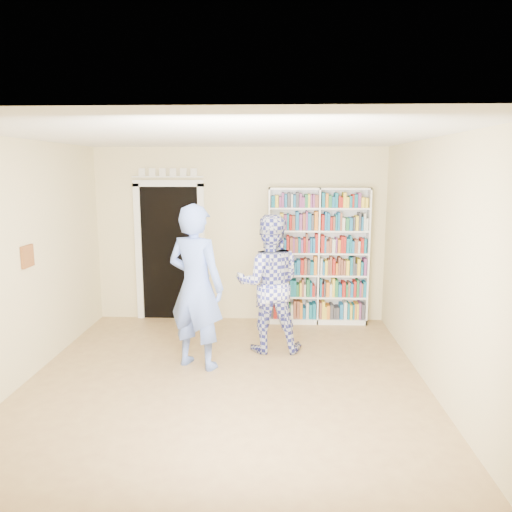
{
  "coord_description": "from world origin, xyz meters",
  "views": [
    {
      "loc": [
        0.56,
        -5.21,
        2.37
      ],
      "look_at": [
        0.31,
        0.9,
        1.3
      ],
      "focal_mm": 35.0,
      "sensor_mm": 36.0,
      "label": 1
    }
  ],
  "objects": [
    {
      "name": "wall_back",
      "position": [
        0.0,
        2.5,
        1.35
      ],
      "size": [
        4.5,
        0.0,
        4.5
      ],
      "primitive_type": "plane",
      "rotation": [
        1.57,
        0.0,
        0.0
      ],
      "color": "beige",
      "rests_on": "floor"
    },
    {
      "name": "man_plaid",
      "position": [
        0.48,
        1.11,
        0.9
      ],
      "size": [
        0.9,
        0.71,
        1.8
      ],
      "primitive_type": "imported",
      "rotation": [
        0.0,
        0.0,
        3.18
      ],
      "color": "#2F3290",
      "rests_on": "floor"
    },
    {
      "name": "wall_right",
      "position": [
        2.25,
        0.0,
        1.35
      ],
      "size": [
        0.0,
        5.0,
        5.0
      ],
      "primitive_type": "plane",
      "rotation": [
        1.57,
        0.0,
        -1.57
      ],
      "color": "beige",
      "rests_on": "floor"
    },
    {
      "name": "man_blue",
      "position": [
        -0.38,
        0.52,
        0.99
      ],
      "size": [
        0.85,
        0.72,
        1.98
      ],
      "primitive_type": "imported",
      "rotation": [
        0.0,
        0.0,
        2.73
      ],
      "color": "#6381DD",
      "rests_on": "floor"
    },
    {
      "name": "wall_left",
      "position": [
        -2.25,
        0.0,
        1.35
      ],
      "size": [
        0.0,
        5.0,
        5.0
      ],
      "primitive_type": "plane",
      "rotation": [
        1.57,
        0.0,
        1.57
      ],
      "color": "beige",
      "rests_on": "floor"
    },
    {
      "name": "floor",
      "position": [
        0.0,
        0.0,
        0.0
      ],
      "size": [
        5.0,
        5.0,
        0.0
      ],
      "primitive_type": "plane",
      "color": "#936C47",
      "rests_on": "ground"
    },
    {
      "name": "wall_art",
      "position": [
        -2.23,
        0.2,
        1.4
      ],
      "size": [
        0.03,
        0.25,
        0.25
      ],
      "primitive_type": "cube",
      "color": "maroon",
      "rests_on": "wall_left"
    },
    {
      "name": "bookshelf",
      "position": [
        1.21,
        2.34,
        1.06
      ],
      "size": [
        1.52,
        0.29,
        2.09
      ],
      "rotation": [
        0.0,
        0.0,
        -0.28
      ],
      "color": "white",
      "rests_on": "floor"
    },
    {
      "name": "ceiling",
      "position": [
        0.0,
        0.0,
        2.7
      ],
      "size": [
        5.0,
        5.0,
        0.0
      ],
      "primitive_type": "plane",
      "rotation": [
        3.14,
        0.0,
        0.0
      ],
      "color": "white",
      "rests_on": "wall_back"
    },
    {
      "name": "doorway",
      "position": [
        -1.1,
        2.48,
        1.18
      ],
      "size": [
        1.1,
        0.08,
        2.43
      ],
      "color": "black",
      "rests_on": "floor"
    },
    {
      "name": "paper_sheet",
      "position": [
        0.54,
        0.93,
        0.91
      ],
      "size": [
        0.19,
        0.02,
        0.27
      ],
      "primitive_type": "cube",
      "rotation": [
        0.0,
        0.0,
        -0.09
      ],
      "color": "white",
      "rests_on": "man_plaid"
    }
  ]
}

